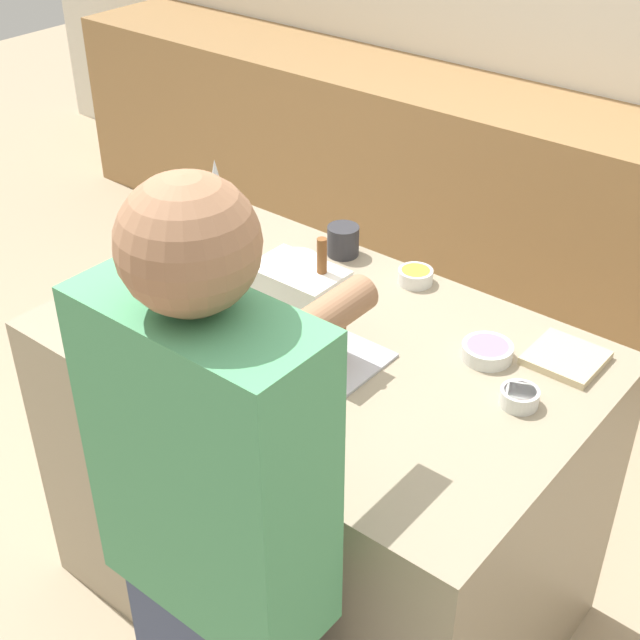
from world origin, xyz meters
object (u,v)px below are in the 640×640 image
Objects in this scene: baking_tray at (300,351)px; gingerbread_house at (299,308)px; decorative_tree at (218,218)px; candy_bowl_near_tray_right at (296,265)px; cookbook at (566,358)px; person at (220,569)px; candy_bowl_behind_tray at (415,276)px; candy_bowl_center_rear at (519,397)px; mug at (343,241)px; candy_bowl_beside_tree at (487,351)px.

gingerbread_house is (0.00, 0.00, 0.13)m from baking_tray.
gingerbread_house is at bearing -21.11° from decorative_tree.
candy_bowl_near_tray_right reaches higher than cookbook.
person is at bearing -63.46° from baking_tray.
gingerbread_house is 3.28× the size of candy_bowl_behind_tray.
cookbook is at bearing 35.88° from baking_tray.
person is at bearing -76.12° from candy_bowl_behind_tray.
candy_bowl_center_rear reaches higher than cookbook.
candy_bowl_behind_tray is 0.26m from mug.
candy_bowl_beside_tree is 0.64m from mug.
mug is (-0.23, 0.47, -0.09)m from gingerbread_house.
candy_bowl_near_tray_right is 1.46× the size of candy_bowl_center_rear.
gingerbread_house reaches higher than baking_tray.
candy_bowl_center_rear is at bearing 16.96° from baking_tray.
candy_bowl_beside_tree is 0.73× the size of cookbook.
mug reaches higher than candy_bowl_center_rear.
candy_bowl_beside_tree is 0.40m from candy_bowl_behind_tray.
gingerbread_house is 0.47m from decorative_tree.
decorative_tree is at bearing 133.89° from person.
cookbook is (0.01, 0.23, -0.01)m from candy_bowl_center_rear.
cookbook is (0.54, 0.39, -0.12)m from gingerbread_house.
baking_tray is 0.50m from decorative_tree.
mug is (-0.26, 0.00, 0.02)m from candy_bowl_behind_tray.
candy_bowl_beside_tree is (0.38, 0.28, 0.02)m from baking_tray.
person reaches higher than gingerbread_house.
decorative_tree is at bearing -172.47° from candy_bowl_beside_tree.
candy_bowl_behind_tray is at bearing 150.78° from candy_bowl_beside_tree.
gingerbread_house is 0.19× the size of person.
gingerbread_house reaches higher than candy_bowl_center_rear.
candy_bowl_behind_tray is (0.30, 0.18, -0.01)m from candy_bowl_near_tray_right.
baking_tray is 0.67m from person.
mug is at bearing 79.40° from candy_bowl_near_tray_right.
baking_tray is 0.56m from candy_bowl_center_rear.
gingerbread_house is 3.42× the size of mug.
decorative_tree is 2.62× the size of candy_bowl_near_tray_right.
candy_bowl_behind_tray is at bearing 32.49° from decorative_tree.
person is at bearing -107.14° from candy_bowl_center_rear.
person is (0.74, -0.77, -0.23)m from decorative_tree.
candy_bowl_center_rear is 0.23m from cookbook.
candy_bowl_beside_tree is at bearing 84.68° from person.
gingerbread_house reaches higher than mug.
candy_bowl_center_rear and candy_bowl_behind_tray have the same top height.
decorative_tree reaches higher than candy_bowl_beside_tree.
cookbook is at bearing -9.10° from candy_bowl_behind_tray.
candy_bowl_near_tray_right is at bearing 178.52° from candy_bowl_beside_tree.
baking_tray is at bearing -21.15° from decorative_tree.
gingerbread_house reaches higher than candy_bowl_behind_tray.
candy_bowl_center_rear is 0.82m from mug.
candy_bowl_beside_tree is 0.20m from cookbook.
decorative_tree is at bearing 179.55° from candy_bowl_center_rear.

